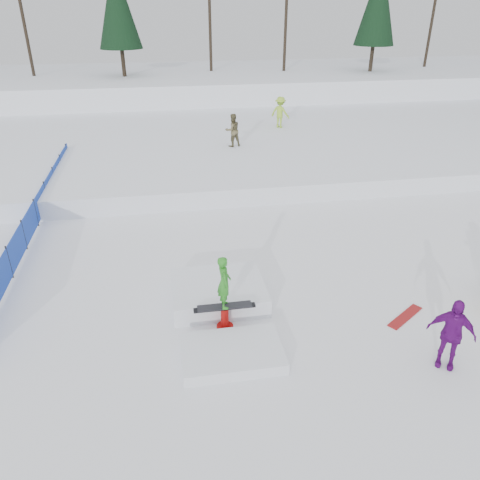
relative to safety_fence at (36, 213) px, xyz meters
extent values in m
plane|color=white|center=(6.50, -6.60, -0.55)|extent=(120.00, 120.00, 0.00)
cube|color=white|center=(6.50, 23.40, 0.65)|extent=(60.00, 14.00, 2.40)
cube|color=white|center=(6.50, 9.40, -0.15)|extent=(50.00, 18.00, 0.80)
cube|color=#1A3CA7|center=(0.00, 0.00, 0.00)|extent=(0.03, 16.00, 0.95)
cylinder|color=black|center=(0.00, -3.80, 0.00)|extent=(0.05, 0.05, 1.10)
cylinder|color=black|center=(0.00, -1.90, 0.00)|extent=(0.05, 0.05, 1.10)
cylinder|color=black|center=(0.00, 0.00, 0.00)|extent=(0.05, 0.05, 1.10)
cylinder|color=black|center=(0.00, 1.90, 0.00)|extent=(0.05, 0.05, 1.10)
cylinder|color=black|center=(0.00, 3.80, 0.00)|extent=(0.05, 0.05, 1.10)
cylinder|color=black|center=(0.00, 5.70, 0.00)|extent=(0.05, 0.05, 1.10)
cylinder|color=black|center=(0.00, 7.60, 0.00)|extent=(0.05, 0.05, 1.10)
cylinder|color=black|center=(-4.50, 23.40, 6.85)|extent=(0.24, 0.24, 10.00)
cylinder|color=black|center=(2.50, 21.90, 2.85)|extent=(0.30, 0.30, 2.00)
cone|color=black|center=(2.50, 21.90, 6.82)|extent=(3.20, 3.20, 5.95)
cylinder|color=black|center=(9.50, 23.90, 6.60)|extent=(0.24, 0.24, 9.50)
cylinder|color=black|center=(15.50, 22.90, 5.85)|extent=(0.24, 0.24, 8.00)
cylinder|color=black|center=(22.50, 21.40, 2.85)|extent=(0.30, 0.30, 2.00)
cone|color=black|center=(22.50, 21.40, 7.00)|extent=(3.20, 3.20, 6.30)
cylinder|color=black|center=(28.50, 23.40, 7.10)|extent=(0.24, 0.24, 10.50)
imported|color=brown|center=(8.58, 6.73, 1.10)|extent=(0.97, 0.85, 1.69)
imported|color=#9AC932|center=(12.03, 10.30, 1.15)|extent=(1.32, 1.28, 1.81)
imported|color=#620D73|center=(11.00, -9.63, 0.35)|extent=(1.12, 0.96, 1.81)
cube|color=maroon|center=(11.00, -7.77, -0.54)|extent=(1.32, 1.02, 0.03)
cube|color=white|center=(6.12, -6.08, -0.28)|extent=(2.60, 2.20, 0.54)
cube|color=white|center=(6.12, -8.58, -0.40)|extent=(2.40, 1.60, 0.30)
cylinder|color=red|center=(6.12, -7.38, -0.52)|extent=(0.44, 0.44, 0.06)
cylinder|color=red|center=(6.12, -7.38, -0.25)|extent=(0.20, 0.20, 0.60)
cube|color=black|center=(6.12, -7.38, 0.08)|extent=(1.60, 0.16, 0.06)
cube|color=black|center=(6.12, -7.38, 0.12)|extent=(1.40, 0.28, 0.03)
imported|color=#278620|center=(6.12, -7.38, 0.85)|extent=(0.34, 0.52, 1.42)
camera|label=1|loc=(4.82, -17.17, 7.10)|focal=35.00mm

